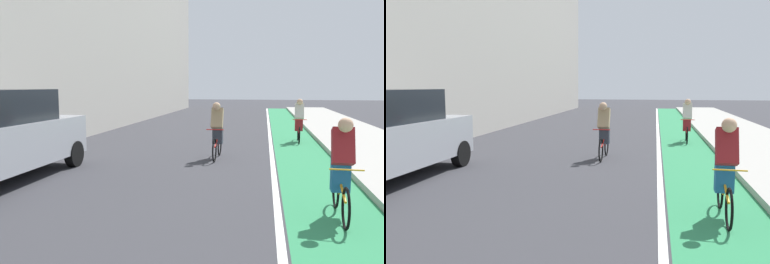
% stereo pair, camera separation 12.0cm
% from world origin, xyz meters
% --- Properties ---
extents(ground_plane, '(90.69, 90.69, 0.00)m').
position_xyz_m(ground_plane, '(0.00, 16.61, 0.00)').
color(ground_plane, '#38383D').
extents(bike_lane_paint, '(1.60, 41.22, 0.00)m').
position_xyz_m(bike_lane_paint, '(3.53, 18.61, 0.00)').
color(bike_lane_paint, '#2D8451').
rests_on(bike_lane_paint, ground).
extents(lane_divider_stripe, '(0.12, 41.22, 0.00)m').
position_xyz_m(lane_divider_stripe, '(2.63, 18.61, 0.00)').
color(lane_divider_stripe, white).
rests_on(lane_divider_stripe, ground).
extents(sidewalk_right, '(3.22, 41.22, 0.14)m').
position_xyz_m(sidewalk_right, '(5.94, 18.61, 0.07)').
color(sidewalk_right, '#A8A59E').
rests_on(sidewalk_right, ground).
extents(cyclist_mid, '(0.48, 1.67, 1.59)m').
position_xyz_m(cyclist_mid, '(3.58, 8.92, 0.80)').
color(cyclist_mid, black).
rests_on(cyclist_mid, ground).
extents(cyclist_trailing, '(0.48, 1.70, 1.61)m').
position_xyz_m(cyclist_trailing, '(1.09, 13.63, 0.85)').
color(cyclist_trailing, black).
rests_on(cyclist_trailing, ground).
extents(cyclist_far, '(0.48, 1.67, 1.59)m').
position_xyz_m(cyclist_far, '(3.64, 17.52, 0.80)').
color(cyclist_far, black).
rests_on(cyclist_far, ground).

